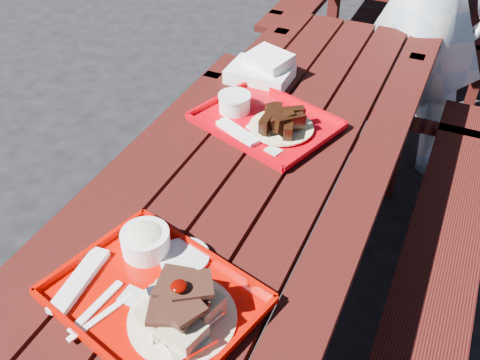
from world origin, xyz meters
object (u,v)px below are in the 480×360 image
(near_tray, at_px, (160,285))
(person, at_px, (428,4))
(far_tray, at_px, (263,119))
(picnic_table_near, at_px, (259,214))

(near_tray, relative_size, person, 0.32)
(far_tray, bearing_deg, person, 71.83)
(picnic_table_near, relative_size, person, 1.42)
(picnic_table_near, xyz_separation_m, near_tray, (-0.03, -0.54, 0.22))
(far_tray, bearing_deg, near_tray, -85.51)
(picnic_table_near, relative_size, near_tray, 4.48)
(near_tray, bearing_deg, far_tray, 94.49)
(picnic_table_near, xyz_separation_m, person, (0.27, 1.30, 0.28))
(picnic_table_near, bearing_deg, person, 78.48)
(picnic_table_near, relative_size, far_tray, 4.58)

